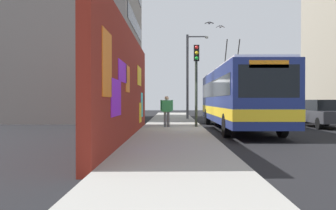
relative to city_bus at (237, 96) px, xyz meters
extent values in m
plane|color=black|center=(-1.25, 1.80, -1.78)|extent=(80.00, 80.00, 0.00)
cube|color=#9E9B93|center=(-1.25, 3.40, -1.71)|extent=(48.00, 3.20, 0.15)
cube|color=maroon|center=(-5.20, 5.15, 0.33)|extent=(14.09, 0.30, 4.22)
cube|color=#33D8E5|center=(-0.38, 4.99, -0.47)|extent=(0.89, 0.02, 1.25)
cube|color=yellow|center=(-1.30, 4.99, -0.84)|extent=(1.15, 0.02, 0.97)
cube|color=#8C19D8|center=(-9.08, 4.99, -0.17)|extent=(1.77, 0.02, 1.03)
cube|color=#8C19D8|center=(-7.74, 4.99, 0.66)|extent=(1.90, 0.02, 0.65)
cube|color=yellow|center=(-1.80, 4.99, 0.92)|extent=(1.91, 0.02, 0.89)
cube|color=orange|center=(-10.53, 4.99, 0.63)|extent=(1.24, 0.02, 1.59)
cube|color=orange|center=(-6.42, 4.99, 0.51)|extent=(1.06, 0.02, 0.93)
cube|color=gray|center=(10.09, 11.00, 7.15)|extent=(12.22, 9.24, 17.87)
cube|color=black|center=(10.09, 6.36, 2.62)|extent=(10.38, 0.04, 1.10)
cube|color=black|center=(10.09, 6.36, 5.82)|extent=(10.38, 0.04, 1.10)
cube|color=navy|center=(0.01, 0.00, -0.02)|extent=(12.64, 2.56, 2.63)
cube|color=silver|center=(0.01, 0.00, 1.36)|extent=(12.14, 2.35, 0.12)
cube|color=yellow|center=(0.01, 0.00, -0.78)|extent=(12.66, 2.58, 0.44)
cube|color=black|center=(-6.30, 0.00, 0.44)|extent=(0.04, 2.18, 1.18)
cube|color=black|center=(0.01, 0.00, 0.38)|extent=(11.63, 2.59, 0.84)
cube|color=orange|center=(-6.29, 0.00, 1.05)|extent=(0.06, 1.41, 0.28)
cylinder|color=black|center=(1.90, -0.35, 2.20)|extent=(1.43, 0.06, 2.00)
cylinder|color=black|center=(1.90, 0.35, 2.20)|extent=(1.43, 0.06, 2.00)
cylinder|color=black|center=(-4.04, -1.16, -1.28)|extent=(1.00, 0.28, 1.00)
cylinder|color=black|center=(-4.04, 1.16, -1.28)|extent=(1.00, 0.28, 1.00)
cylinder|color=black|center=(4.05, -1.16, -1.28)|extent=(1.00, 0.28, 1.00)
cylinder|color=black|center=(4.05, 1.16, -1.28)|extent=(1.00, 0.28, 1.00)
cube|color=#38383D|center=(1.70, -5.20, -1.13)|extent=(4.65, 1.86, 0.66)
cube|color=black|center=(1.79, -5.20, -0.50)|extent=(2.79, 1.68, 0.60)
cylinder|color=black|center=(0.16, -4.37, -1.46)|extent=(0.64, 0.22, 0.64)
cylinder|color=black|center=(3.23, -6.03, -1.46)|extent=(0.64, 0.22, 0.64)
cylinder|color=black|center=(3.23, -4.37, -1.46)|extent=(0.64, 0.22, 0.64)
cube|color=#B21E19|center=(8.09, -5.20, -1.13)|extent=(4.94, 1.89, 0.66)
cube|color=black|center=(8.19, -5.20, -0.50)|extent=(2.97, 1.70, 0.60)
cylinder|color=black|center=(6.46, -6.05, -1.46)|extent=(0.64, 0.22, 0.64)
cylinder|color=black|center=(6.46, -4.35, -1.46)|extent=(0.64, 0.22, 0.64)
cylinder|color=black|center=(9.72, -6.05, -1.46)|extent=(0.64, 0.22, 0.64)
cylinder|color=black|center=(9.72, -4.35, -1.46)|extent=(0.64, 0.22, 0.64)
cylinder|color=#595960|center=(-0.12, 3.63, -1.23)|extent=(0.14, 0.14, 0.80)
cylinder|color=#595960|center=(-0.12, 3.79, -1.23)|extent=(0.14, 0.14, 0.80)
cube|color=#338C4C|center=(-0.12, 3.71, -0.53)|extent=(0.22, 0.47, 0.60)
cylinder|color=#338C4C|center=(-0.12, 3.43, -0.50)|extent=(0.09, 0.09, 0.57)
cylinder|color=#338C4C|center=(-0.12, 3.99, -0.50)|extent=(0.09, 0.09, 0.57)
sphere|color=tan|center=(-0.12, 3.71, -0.12)|extent=(0.22, 0.22, 0.22)
cylinder|color=#2D382D|center=(0.10, 2.15, 0.53)|extent=(0.14, 0.14, 4.32)
cube|color=black|center=(-0.12, 2.15, 2.23)|extent=(0.20, 0.28, 0.84)
sphere|color=red|center=(-0.23, 2.15, 2.51)|extent=(0.18, 0.18, 0.18)
sphere|color=yellow|center=(-0.23, 2.15, 2.23)|extent=(0.18, 0.18, 0.18)
sphere|color=green|center=(-0.23, 2.15, 1.95)|extent=(0.18, 0.18, 0.18)
cylinder|color=#4C4C51|center=(8.71, 2.25, 1.57)|extent=(0.18, 0.18, 6.41)
cylinder|color=#4C4C51|center=(8.71, 1.52, 4.63)|extent=(0.10, 1.46, 0.10)
ellipsoid|color=silver|center=(8.71, 0.79, 4.58)|extent=(0.44, 0.28, 0.20)
ellipsoid|color=#47474C|center=(3.33, 1.14, 4.51)|extent=(0.32, 0.14, 0.12)
cube|color=#47474C|center=(3.33, 1.00, 4.54)|extent=(0.20, 0.27, 0.11)
cube|color=#47474C|center=(3.33, 1.28, 4.54)|extent=(0.20, 0.27, 0.11)
ellipsoid|color=gray|center=(3.72, 0.40, 4.37)|extent=(0.32, 0.14, 0.12)
cube|color=gray|center=(3.72, 0.26, 4.40)|extent=(0.20, 0.26, 0.14)
cube|color=gray|center=(3.72, 0.54, 4.40)|extent=(0.20, 0.26, 0.14)
camera|label=1|loc=(-19.34, 3.43, -0.25)|focal=39.29mm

